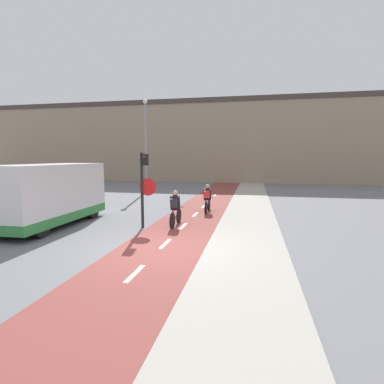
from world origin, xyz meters
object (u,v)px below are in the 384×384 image
at_px(cyclist_far, 207,199).
at_px(van, 50,196).
at_px(cyclist_near, 175,209).
at_px(traffic_light_pole, 144,181).
at_px(street_lamp_far, 146,136).

bearing_deg(cyclist_far, van, -144.00).
height_order(cyclist_near, van, van).
xyz_separation_m(traffic_light_pole, cyclist_near, (1.10, 0.54, -1.13)).
bearing_deg(street_lamp_far, cyclist_far, -52.39).
height_order(traffic_light_pole, van, traffic_light_pole).
bearing_deg(van, cyclist_near, 11.05).
distance_m(traffic_light_pole, van, 3.89).
bearing_deg(traffic_light_pole, van, -173.68).
relative_size(traffic_light_pole, cyclist_near, 1.79).
distance_m(traffic_light_pole, cyclist_near, 1.66).
xyz_separation_m(cyclist_near, cyclist_far, (0.81, 3.20, -0.01)).
bearing_deg(street_lamp_far, van, -88.09).
distance_m(cyclist_far, van, 7.10).
bearing_deg(van, street_lamp_far, 91.91).
height_order(cyclist_far, van, van).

